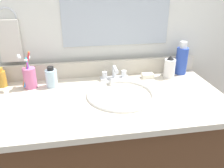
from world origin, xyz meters
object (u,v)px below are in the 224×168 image
at_px(cup_pink, 30,77).
at_px(soap_bar, 148,76).
at_px(hand_towel, 10,41).
at_px(bottle_shampoo_blue, 182,60).
at_px(faucet, 114,75).
at_px(bottle_oil_amber, 2,78).
at_px(bottle_gel_clear, 51,78).
at_px(bottle_lotion_white, 170,68).

distance_m(cup_pink, soap_bar, 0.64).
distance_m(hand_towel, bottle_shampoo_blue, 0.96).
xyz_separation_m(faucet, bottle_oil_amber, (-0.60, 0.01, 0.02)).
distance_m(faucet, bottle_shampoo_blue, 0.41).
distance_m(faucet, bottle_oil_amber, 0.60).
bearing_deg(hand_towel, cup_pink, -52.83).
bearing_deg(faucet, bottle_shampoo_blue, 3.85).
relative_size(hand_towel, bottle_shampoo_blue, 1.14).
bearing_deg(bottle_shampoo_blue, cup_pink, -176.23).
distance_m(bottle_shampoo_blue, soap_bar, 0.23).
relative_size(hand_towel, soap_bar, 3.44).
bearing_deg(bottle_gel_clear, faucet, 5.68).
bearing_deg(bottle_oil_amber, bottle_shampoo_blue, 0.93).
bearing_deg(soap_bar, bottle_lotion_white, -5.58).
xyz_separation_m(bottle_lotion_white, cup_pink, (-0.76, -0.01, 0.00)).
bearing_deg(bottle_oil_amber, soap_bar, -1.11).
relative_size(bottle_oil_amber, bottle_gel_clear, 0.95).
bearing_deg(bottle_oil_amber, faucet, -1.05).
bearing_deg(soap_bar, hand_towel, 172.48).
bearing_deg(bottle_shampoo_blue, hand_towel, 176.05).
xyz_separation_m(cup_pink, soap_bar, (0.64, 0.02, -0.05)).
xyz_separation_m(bottle_shampoo_blue, bottle_gel_clear, (-0.74, -0.06, -0.04)).
distance_m(hand_towel, bottle_lotion_white, 0.88).
bearing_deg(faucet, cup_pink, -176.30).
bearing_deg(bottle_gel_clear, hand_towel, 147.85).
relative_size(bottle_lotion_white, soap_bar, 1.98).
bearing_deg(bottle_oil_amber, cup_pink, -15.14).
bearing_deg(bottle_lotion_white, faucet, 177.03).
distance_m(hand_towel, bottle_gel_clear, 0.29).
distance_m(bottle_lotion_white, cup_pink, 0.76).
xyz_separation_m(hand_towel, faucet, (0.54, -0.09, -0.19)).
height_order(faucet, bottle_oil_amber, bottle_oil_amber).
xyz_separation_m(hand_towel, cup_pink, (0.09, -0.12, -0.16)).
bearing_deg(bottle_gel_clear, bottle_shampoo_blue, 4.68).
distance_m(hand_towel, cup_pink, 0.22).
relative_size(bottle_shampoo_blue, cup_pink, 1.00).
height_order(bottle_gel_clear, cup_pink, cup_pink).
height_order(bottle_oil_amber, bottle_gel_clear, bottle_gel_clear).
relative_size(bottle_oil_amber, bottle_shampoo_blue, 0.54).
relative_size(hand_towel, bottle_oil_amber, 2.11).
xyz_separation_m(bottle_gel_clear, cup_pink, (-0.11, 0.00, 0.01)).
relative_size(hand_towel, bottle_gel_clear, 2.01).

